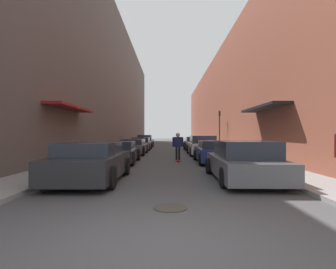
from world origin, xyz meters
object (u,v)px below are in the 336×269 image
(parked_car_left_2, at_px, (133,147))
(parked_car_right_0, at_px, (243,161))
(parked_car_right_2, at_px, (201,146))
(traffic_light, at_px, (219,126))
(parked_car_right_3, at_px, (194,143))
(parked_car_left_0, at_px, (91,162))
(skateboarder, at_px, (177,144))
(parked_car_right_1, at_px, (215,152))
(manhole_cover, at_px, (170,208))
(parked_car_left_1, at_px, (118,152))
(parked_car_left_3, at_px, (140,144))
(parked_car_left_4, at_px, (144,141))

(parked_car_left_2, xyz_separation_m, parked_car_right_0, (5.11, -11.01, 0.04))
(parked_car_right_2, relative_size, traffic_light, 1.30)
(parked_car_right_3, xyz_separation_m, traffic_light, (2.20, -0.93, 1.68))
(parked_car_right_2, height_order, parked_car_right_3, parked_car_right_2)
(parked_car_left_0, height_order, parked_car_right_3, same)
(parked_car_left_0, xyz_separation_m, skateboarder, (3.05, 6.25, 0.36))
(parked_car_right_3, relative_size, traffic_light, 1.28)
(parked_car_right_0, distance_m, skateboarder, 6.36)
(parked_car_right_1, distance_m, manhole_cover, 9.01)
(parked_car_right_3, xyz_separation_m, skateboarder, (-1.99, -10.27, 0.36))
(manhole_cover, bearing_deg, parked_car_left_2, 100.46)
(parked_car_left_2, xyz_separation_m, traffic_light, (7.33, 4.37, 1.73))
(parked_car_left_1, relative_size, parked_car_right_2, 0.91)
(parked_car_left_1, distance_m, parked_car_right_2, 7.33)
(parked_car_right_2, height_order, traffic_light, traffic_light)
(parked_car_right_3, bearing_deg, skateboarder, -100.95)
(parked_car_right_2, relative_size, parked_car_right_3, 1.02)
(parked_car_left_0, bearing_deg, parked_car_left_2, 90.48)
(parked_car_left_3, xyz_separation_m, parked_car_left_4, (-0.06, 5.15, 0.08))
(parked_car_left_4, height_order, parked_car_right_1, parked_car_left_4)
(skateboarder, bearing_deg, parked_car_left_3, 106.58)
(parked_car_left_3, distance_m, manhole_cover, 20.22)
(parked_car_left_4, xyz_separation_m, traffic_light, (7.44, -6.53, 1.63))
(traffic_light, bearing_deg, manhole_cover, -104.14)
(parked_car_left_1, bearing_deg, parked_car_left_2, 90.03)
(parked_car_left_1, distance_m, parked_car_right_1, 5.15)
(traffic_light, bearing_deg, parked_car_right_2, -114.40)
(parked_car_left_4, xyz_separation_m, parked_car_right_3, (5.24, -5.60, -0.04))
(parked_car_left_3, relative_size, parked_car_right_3, 0.96)
(skateboarder, height_order, traffic_light, traffic_light)
(parked_car_left_3, xyz_separation_m, parked_car_right_1, (5.20, -11.40, -0.01))
(parked_car_left_3, bearing_deg, parked_car_left_4, 90.66)
(parked_car_left_0, bearing_deg, skateboarder, 63.99)
(manhole_cover, bearing_deg, parked_car_left_3, 97.64)
(skateboarder, bearing_deg, manhole_cover, -93.13)
(parked_car_left_0, relative_size, parked_car_left_4, 1.04)
(traffic_light, bearing_deg, parked_car_left_3, 169.40)
(parked_car_left_2, xyz_separation_m, skateboarder, (3.14, -4.97, 0.41))
(parked_car_left_0, bearing_deg, parked_car_right_0, 2.45)
(parked_car_left_3, distance_m, skateboarder, 11.20)
(parked_car_left_2, xyz_separation_m, manhole_cover, (2.64, -14.28, -0.57))
(parked_car_left_2, bearing_deg, parked_car_right_1, -47.66)
(parked_car_right_1, height_order, manhole_cover, parked_car_right_1)
(parked_car_right_2, xyz_separation_m, skateboarder, (-1.94, -4.38, 0.31))
(skateboarder, bearing_deg, parked_car_left_0, -116.01)
(parked_car_left_0, height_order, parked_car_right_1, parked_car_left_0)
(parked_car_right_3, bearing_deg, parked_car_left_4, 133.09)
(parked_car_left_0, bearing_deg, manhole_cover, -50.26)
(parked_car_right_0, bearing_deg, parked_car_left_4, 103.41)
(parked_car_left_2, height_order, traffic_light, traffic_light)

